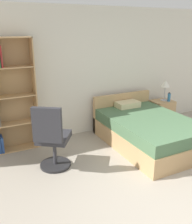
# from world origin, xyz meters

# --- Properties ---
(wall_back) EXTENTS (9.00, 0.06, 2.60)m
(wall_back) POSITION_xyz_m (0.00, 3.23, 1.30)
(wall_back) COLOR silver
(wall_back) RESTS_ON ground_plane
(bookshelf) EXTENTS (0.85, 0.27, 2.05)m
(bookshelf) POSITION_xyz_m (-1.86, 3.05, 1.09)
(bookshelf) COLOR tan
(bookshelf) RESTS_ON ground_plane
(bed) EXTENTS (1.41, 2.05, 0.81)m
(bed) POSITION_xyz_m (0.59, 2.11, 0.29)
(bed) COLOR tan
(bed) RESTS_ON ground_plane
(office_chair) EXTENTS (0.70, 0.72, 1.11)m
(office_chair) POSITION_xyz_m (-1.34, 2.03, 0.53)
(office_chair) COLOR #232326
(office_chair) RESTS_ON ground_plane
(nightstand) EXTENTS (0.51, 0.44, 0.55)m
(nightstand) POSITION_xyz_m (1.62, 2.89, 0.27)
(nightstand) COLOR tan
(nightstand) RESTS_ON ground_plane
(table_lamp) EXTENTS (0.21, 0.21, 0.49)m
(table_lamp) POSITION_xyz_m (1.67, 2.89, 0.93)
(table_lamp) COLOR #B2B2B7
(table_lamp) RESTS_ON nightstand
(water_bottle) EXTENTS (0.07, 0.07, 0.21)m
(water_bottle) POSITION_xyz_m (1.72, 2.79, 0.65)
(water_bottle) COLOR teal
(water_bottle) RESTS_ON nightstand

